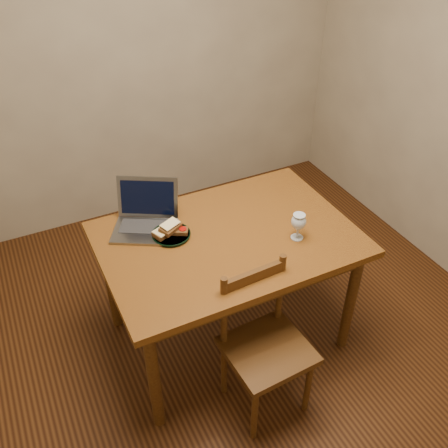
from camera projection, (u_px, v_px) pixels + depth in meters
name	position (u px, v px, depth m)	size (l,w,h in m)	color
floor	(234.00, 343.00, 2.96)	(3.20, 3.20, 0.02)	black
back_wall	(127.00, 43.00, 3.32)	(3.20, 0.02, 2.60)	gray
table	(228.00, 249.00, 2.62)	(1.30, 0.90, 0.74)	#4B210C
chair	(265.00, 340.00, 2.39)	(0.41, 0.39, 0.42)	#381E0B
plate	(171.00, 235.00, 2.56)	(0.20, 0.20, 0.02)	black
sandwich_cheese	(164.00, 232.00, 2.54)	(0.11, 0.07, 0.03)	#381E0C
sandwich_tomato	(179.00, 230.00, 2.55)	(0.10, 0.06, 0.03)	#381E0C
sandwich_top	(170.00, 227.00, 2.54)	(0.11, 0.07, 0.03)	#381E0C
milk_glass	(298.00, 226.00, 2.51)	(0.08, 0.08, 0.15)	white
laptop	(146.00, 215.00, 2.61)	(0.42, 0.41, 0.23)	slate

